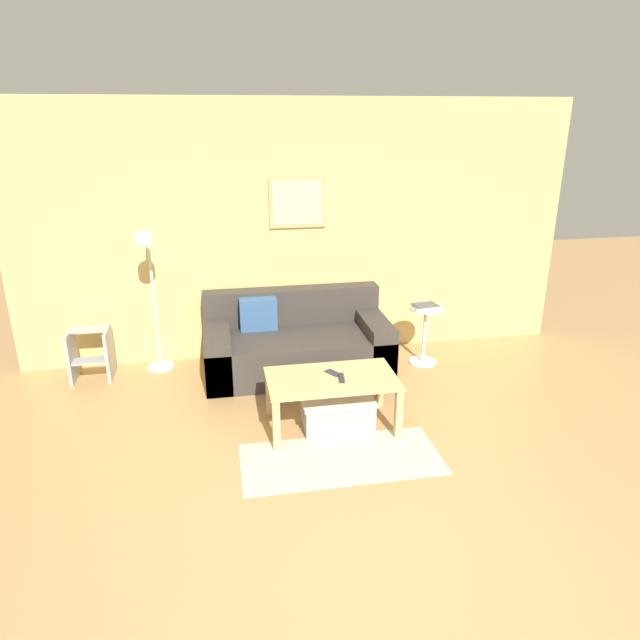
% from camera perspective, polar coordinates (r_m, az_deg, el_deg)
% --- Properties ---
extents(ground_plane, '(16.00, 16.00, 0.00)m').
position_cam_1_polar(ground_plane, '(3.40, 7.31, -25.01)').
color(ground_plane, tan).
extents(wall_back, '(5.60, 0.09, 2.55)m').
position_cam_1_polar(wall_back, '(5.77, -2.15, 8.77)').
color(wall_back, '#D6B76B').
rests_on(wall_back, ground_plane).
extents(area_rug, '(1.47, 0.66, 0.01)m').
position_cam_1_polar(area_rug, '(4.32, 2.11, -13.70)').
color(area_rug, '#B2B79E').
rests_on(area_rug, ground_plane).
extents(couch, '(1.77, 0.89, 0.75)m').
position_cam_1_polar(couch, '(5.60, -2.42, -2.43)').
color(couch, '#38332D').
rests_on(couch, ground_plane).
extents(coffee_table, '(1.03, 0.60, 0.43)m').
position_cam_1_polar(coffee_table, '(4.56, 1.19, -6.60)').
color(coffee_table, tan).
rests_on(coffee_table, ground_plane).
extents(storage_bin, '(0.58, 0.35, 0.25)m').
position_cam_1_polar(storage_bin, '(4.65, 1.75, -9.23)').
color(storage_bin, gray).
rests_on(storage_bin, ground_plane).
extents(floor_lamp, '(0.26, 0.52, 1.42)m').
position_cam_1_polar(floor_lamp, '(5.51, -16.54, 2.81)').
color(floor_lamp, silver).
rests_on(floor_lamp, ground_plane).
extents(side_table, '(0.33, 0.33, 0.59)m').
position_cam_1_polar(side_table, '(5.80, 10.42, -1.00)').
color(side_table, white).
rests_on(side_table, ground_plane).
extents(book_stack, '(0.25, 0.19, 0.04)m').
position_cam_1_polar(book_stack, '(5.70, 10.49, 1.35)').
color(book_stack, silver).
rests_on(book_stack, side_table).
extents(remote_control, '(0.06, 0.15, 0.02)m').
position_cam_1_polar(remote_control, '(4.50, 2.17, -5.80)').
color(remote_control, '#232328').
rests_on(remote_control, coffee_table).
extents(cell_phone, '(0.13, 0.15, 0.01)m').
position_cam_1_polar(cell_phone, '(4.60, 1.31, -5.30)').
color(cell_phone, '#1E2338').
rests_on(cell_phone, coffee_table).
extents(step_stool, '(0.37, 0.34, 0.49)m').
position_cam_1_polar(step_stool, '(5.83, -21.95, -3.08)').
color(step_stool, '#99999E').
rests_on(step_stool, ground_plane).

